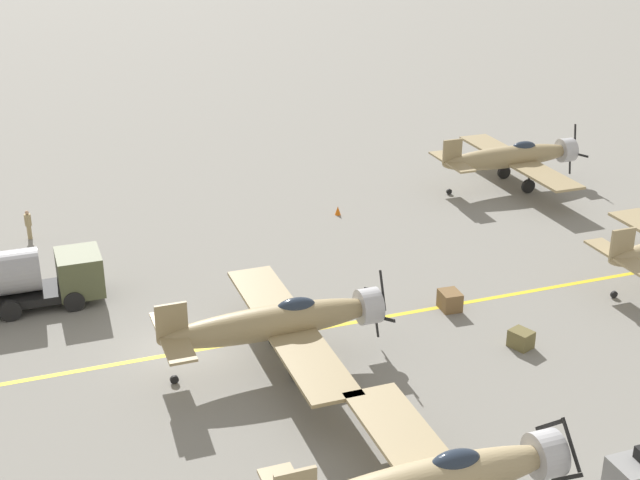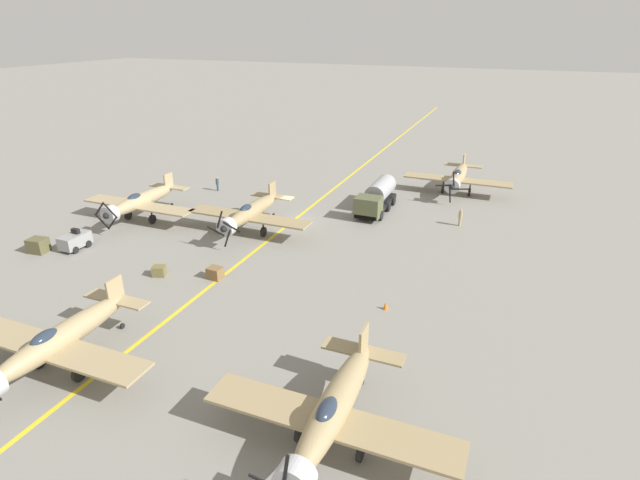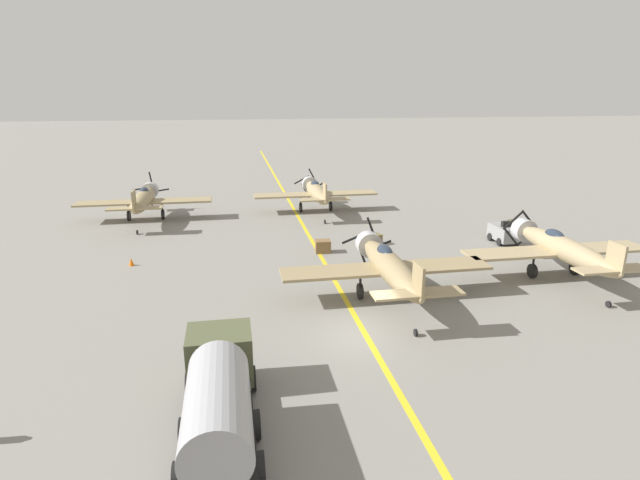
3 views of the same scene
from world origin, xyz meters
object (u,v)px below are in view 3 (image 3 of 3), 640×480
Objects in this scene: supply_crate_mid_lane at (323,246)px; traffic_cone at (131,262)px; supply_crate_outboard at (519,228)px; airplane_far_center at (316,192)px; airplane_mid_center at (388,266)px; supply_crate_by_tanker at (375,239)px; tow_tractor at (504,233)px; airplane_far_left at (144,199)px; fuel_tanker at (219,395)px; airplane_mid_right at (560,248)px.

traffic_cone is (-13.35, -0.59, -0.18)m from supply_crate_mid_lane.
airplane_far_center is at bearing 143.62° from supply_crate_outboard.
supply_crate_by_tanker is (2.27, 10.39, -1.61)m from airplane_mid_center.
supply_crate_mid_lane is at bearing 179.65° from tow_tractor.
fuel_tanker is (7.11, -31.33, -0.50)m from airplane_far_left.
airplane_mid_center reaches higher than supply_crate_mid_lane.
airplane_mid_right is 21.82× the size of traffic_cone.
supply_crate_outboard is (2.41, 1.72, -0.17)m from tow_tractor.
airplane_mid_center is 26.71m from airplane_far_left.
fuel_tanker is 23.57m from supply_crate_by_tanker.
traffic_cone is at bearing 108.29° from fuel_tanker.
airplane_far_center reaches higher than supply_crate_by_tanker.
airplane_mid_center is (-11.60, -1.32, 0.00)m from airplane_mid_right.
airplane_far_left reaches higher than supply_crate_by_tanker.
supply_crate_outboard is (14.70, 10.78, -1.39)m from airplane_mid_center.
fuel_tanker reaches higher than tow_tractor.
airplane_far_left is 21.53m from supply_crate_by_tanker.
tow_tractor is at bearing 39.24° from airplane_mid_center.
airplane_mid_right is at bearing -28.06° from airplane_far_left.
supply_crate_by_tanker is 0.64× the size of supply_crate_outboard.
supply_crate_by_tanker is at bearing -60.83° from airplane_far_center.
airplane_far_center is at bearing 93.73° from airplane_mid_center.
tow_tractor is 10.11m from supply_crate_by_tanker.
airplane_far_left is 18.72m from supply_crate_mid_lane.
airplane_far_left reaches higher than supply_crate_outboard.
airplane_far_center is at bearing 134.59° from tow_tractor.
airplane_far_left is 1.00× the size of airplane_far_center.
fuel_tanker is (-8.86, -32.03, -0.50)m from airplane_far_center.
airplane_mid_right is at bearing 9.35° from airplane_mid_center.
airplane_far_center reaches higher than supply_crate_outboard.
supply_crate_mid_lane is at bearing 2.52° from traffic_cone.
fuel_tanker reaches higher than supply_crate_mid_lane.
supply_crate_mid_lane is at bearing -174.42° from supply_crate_outboard.
tow_tractor is 4.73× the size of traffic_cone.
supply_crate_mid_lane is at bearing -163.78° from supply_crate_by_tanker.
airplane_far_left is 10.93× the size of supply_crate_mid_lane.
airplane_mid_right is 13.11m from supply_crate_by_tanker.
airplane_mid_right is at bearing -95.05° from tow_tractor.
airplane_mid_right is at bearing 28.93° from fuel_tanker.
fuel_tanker is (-20.79, -11.49, -0.50)m from airplane_mid_right.
supply_crate_by_tanker is at bearing -22.73° from airplane_far_left.
traffic_cone is (-15.38, 8.55, -1.74)m from airplane_mid_center.
supply_crate_mid_lane is at bearing 105.39° from airplane_mid_center.
airplane_far_center is 12.50× the size of supply_crate_by_tanker.
airplane_far_left reaches higher than tow_tractor.
airplane_far_left is 4.62× the size of tow_tractor.
airplane_far_center is at bearing 9.85° from airplane_far_left.
airplane_mid_right is 1.00× the size of airplane_far_center.
supply_crate_by_tanker is (18.58, -10.76, -1.61)m from airplane_far_left.
supply_crate_by_tanker is at bearing 149.92° from airplane_mid_right.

